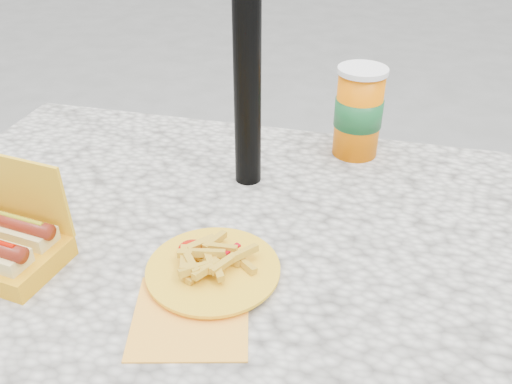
# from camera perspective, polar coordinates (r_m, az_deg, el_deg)

# --- Properties ---
(picnic_table) EXTENTS (1.20, 0.80, 0.75)m
(picnic_table) POSITION_cam_1_polar(r_m,az_deg,el_deg) (1.01, -3.11, -8.50)
(picnic_table) COLOR beige
(picnic_table) RESTS_ON ground
(fries_plate) EXTENTS (0.20, 0.29, 0.04)m
(fries_plate) POSITION_cam_1_polar(r_m,az_deg,el_deg) (0.83, -4.81, -8.32)
(fries_plate) COLOR #FFA730
(fries_plate) RESTS_ON picnic_table
(soda_cup) EXTENTS (0.10, 0.10, 0.19)m
(soda_cup) POSITION_cam_1_polar(r_m,az_deg,el_deg) (1.14, 10.73, 8.28)
(soda_cup) COLOR #FF7300
(soda_cup) RESTS_ON picnic_table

